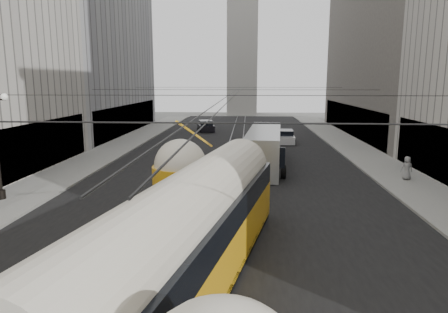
# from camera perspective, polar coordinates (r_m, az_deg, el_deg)

# --- Properties ---
(road) EXTENTS (20.00, 85.00, 0.02)m
(road) POSITION_cam_1_polar(r_m,az_deg,el_deg) (36.18, 1.30, -0.01)
(road) COLOR black
(road) RESTS_ON ground
(sidewalk_left) EXTENTS (4.00, 72.00, 0.15)m
(sidewalk_left) POSITION_cam_1_polar(r_m,az_deg,el_deg) (41.78, -15.19, 1.17)
(sidewalk_left) COLOR gray
(sidewalk_left) RESTS_ON ground
(sidewalk_right) EXTENTS (4.00, 72.00, 0.15)m
(sidewalk_right) POSITION_cam_1_polar(r_m,az_deg,el_deg) (40.99, 18.51, 0.81)
(sidewalk_right) COLOR gray
(sidewalk_right) RESTS_ON ground
(rail_left) EXTENTS (0.12, 85.00, 0.04)m
(rail_left) POSITION_cam_1_polar(r_m,az_deg,el_deg) (36.22, 0.11, -0.00)
(rail_left) COLOR gray
(rail_left) RESTS_ON ground
(rail_right) EXTENTS (0.12, 85.00, 0.04)m
(rail_right) POSITION_cam_1_polar(r_m,az_deg,el_deg) (36.16, 2.49, -0.03)
(rail_right) COLOR gray
(rail_right) RESTS_ON ground
(building_left_far) EXTENTS (12.60, 28.60, 28.60)m
(building_left_far) POSITION_cam_1_polar(r_m,az_deg,el_deg) (55.82, -20.03, 17.89)
(building_left_far) COLOR #999999
(building_left_far) RESTS_ON ground
(distant_tower) EXTENTS (6.00, 6.00, 31.36)m
(distant_tower) POSITION_cam_1_polar(r_m,az_deg,el_deg) (83.44, 2.66, 16.36)
(distant_tower) COLOR #B2AFA8
(distant_tower) RESTS_ON ground
(catenary) EXTENTS (25.00, 72.00, 0.23)m
(catenary) POSITION_cam_1_polar(r_m,az_deg,el_deg) (34.55, 1.47, 9.30)
(catenary) COLOR black
(catenary) RESTS_ON ground
(streetcar) EXTENTS (5.94, 17.70, 3.95)m
(streetcar) POSITION_cam_1_polar(r_m,az_deg,el_deg) (13.09, -4.95, -10.84)
(streetcar) COLOR gold
(streetcar) RESTS_ON ground
(city_bus) EXTENTS (3.36, 11.86, 2.97)m
(city_bus) POSITION_cam_1_polar(r_m,az_deg,el_deg) (31.77, 5.77, 1.41)
(city_bus) COLOR #B2B6B8
(city_bus) RESTS_ON ground
(sedan_white_far) EXTENTS (2.03, 4.60, 1.43)m
(sedan_white_far) POSITION_cam_1_polar(r_m,az_deg,el_deg) (44.74, 8.74, 2.77)
(sedan_white_far) COLOR silver
(sedan_white_far) RESTS_ON ground
(sedan_dark_far) EXTENTS (2.90, 4.96, 1.47)m
(sedan_dark_far) POSITION_cam_1_polar(r_m,az_deg,el_deg) (54.78, -2.63, 4.34)
(sedan_dark_far) COLOR black
(sedan_dark_far) RESTS_ON ground
(pedestrian_sidewalk_right) EXTENTS (0.79, 0.49, 1.59)m
(pedestrian_sidewalk_right) POSITION_cam_1_polar(r_m,az_deg,el_deg) (29.73, 24.67, -1.50)
(pedestrian_sidewalk_right) COLOR gray
(pedestrian_sidewalk_right) RESTS_ON sidewalk_right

